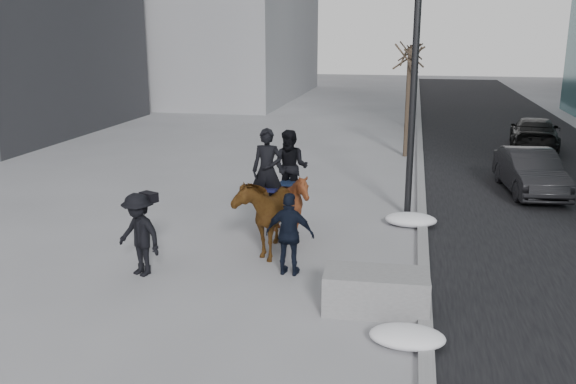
% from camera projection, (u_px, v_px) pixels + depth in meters
% --- Properties ---
extents(ground, '(120.00, 120.00, 0.00)m').
position_uv_depth(ground, '(276.00, 276.00, 12.66)').
color(ground, gray).
rests_on(ground, ground).
extents(road, '(8.00, 90.00, 0.01)m').
position_uv_depth(road, '(540.00, 180.00, 20.77)').
color(road, black).
rests_on(road, ground).
extents(curb, '(0.25, 90.00, 0.12)m').
position_uv_depth(curb, '(421.00, 173.00, 21.53)').
color(curb, gray).
rests_on(curb, ground).
extents(planter, '(1.91, 1.01, 0.75)m').
position_uv_depth(planter, '(376.00, 292.00, 11.01)').
color(planter, gray).
rests_on(planter, ground).
extents(car_near, '(1.82, 4.24, 1.36)m').
position_uv_depth(car_near, '(530.00, 172.00, 18.99)').
color(car_near, black).
rests_on(car_near, ground).
extents(car_far, '(2.55, 4.95, 1.37)m').
position_uv_depth(car_far, '(534.00, 133.00, 25.97)').
color(car_far, black).
rests_on(car_far, ground).
extents(tree_near, '(1.20, 1.20, 4.75)m').
position_uv_depth(tree_near, '(408.00, 97.00, 24.11)').
color(tree_near, '#392A22').
rests_on(tree_near, ground).
extents(tree_far, '(1.20, 1.20, 4.71)m').
position_uv_depth(tree_far, '(410.00, 82.00, 31.24)').
color(tree_far, '#35291F').
rests_on(tree_far, ground).
extents(mounted_left, '(1.08, 2.22, 2.83)m').
position_uv_depth(mounted_left, '(266.00, 207.00, 13.91)').
color(mounted_left, '#4C280F').
rests_on(mounted_left, ground).
extents(mounted_right, '(1.55, 1.71, 2.65)m').
position_uv_depth(mounted_right, '(290.00, 196.00, 14.75)').
color(mounted_right, '#4B1E0F').
rests_on(mounted_right, ground).
extents(feeder, '(1.06, 0.89, 1.75)m').
position_uv_depth(feeder, '(290.00, 234.00, 12.55)').
color(feeder, black).
rests_on(feeder, ground).
extents(camera_crew, '(1.30, 1.05, 1.75)m').
position_uv_depth(camera_crew, '(139.00, 234.00, 12.53)').
color(camera_crew, black).
rests_on(camera_crew, ground).
extents(lamppost, '(0.25, 0.80, 9.09)m').
position_uv_depth(lamppost, '(417.00, 28.00, 15.55)').
color(lamppost, black).
rests_on(lamppost, ground).
extents(snow_piles, '(1.34, 7.19, 0.34)m').
position_uv_depth(snow_piles, '(410.00, 258.00, 13.23)').
color(snow_piles, white).
rests_on(snow_piles, ground).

